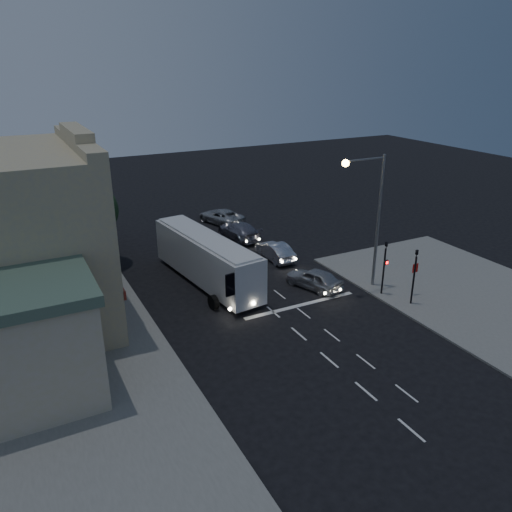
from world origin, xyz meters
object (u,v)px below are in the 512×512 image
car_sedan_a (275,251)px  car_sedan_b (239,230)px  traffic_signal_main (385,261)px  tour_bus (206,258)px  car_sedan_c (221,216)px  car_suv (314,279)px  regulatory_sign (414,274)px  streetlight (372,208)px  street_tree (90,208)px  traffic_signal_side (415,270)px

car_sedan_a → car_sedan_b: 5.72m
car_sedan_b → traffic_signal_main: traffic_signal_main is taller
tour_bus → car_sedan_b: tour_bus is taller
tour_bus → car_sedan_c: bearing=55.1°
car_suv → regulatory_sign: size_ratio=1.88×
car_sedan_a → traffic_signal_main: size_ratio=1.03×
traffic_signal_main → regulatory_sign: traffic_signal_main is taller
streetlight → street_tree: size_ratio=1.45×
car_sedan_c → traffic_signal_side: traffic_signal_side is taller
tour_bus → traffic_signal_side: 13.82m
car_sedan_b → car_sedan_c: (0.36, 4.77, -0.04)m
traffic_signal_main → traffic_signal_side: same height
car_suv → street_tree: size_ratio=0.67×
traffic_signal_main → traffic_signal_side: 2.10m
car_sedan_b → tour_bus: bearing=46.1°
car_suv → regulatory_sign: (5.09, -4.04, 0.89)m
traffic_signal_side → streetlight: (-0.96, 3.40, 3.31)m
traffic_signal_main → streetlight: size_ratio=0.46×
tour_bus → traffic_signal_side: bearing=-49.0°
traffic_signal_side → streetlight: size_ratio=0.46×
car_sedan_c → traffic_signal_side: (3.86, -21.37, 1.73)m
car_suv → traffic_signal_side: (4.09, -5.00, 1.71)m
car_suv → traffic_signal_main: traffic_signal_main is taller
tour_bus → car_suv: size_ratio=2.78×
car_sedan_a → traffic_signal_side: (3.84, -10.88, 1.73)m
car_sedan_a → streetlight: bearing=111.7°
car_sedan_c → traffic_signal_main: (3.16, -19.39, 1.73)m
car_sedan_b → traffic_signal_side: size_ratio=1.23×
car_sedan_c → regulatory_sign: size_ratio=2.26×
regulatory_sign → street_tree: street_tree is taller
traffic_signal_main → streetlight: streetlight is taller
tour_bus → car_suv: tour_bus is taller
car_sedan_c → streetlight: 18.88m
car_sedan_c → street_tree: 14.17m
streetlight → regulatory_sign: bearing=-51.3°
car_sedan_b → car_sedan_c: size_ratio=1.02×
car_suv → tour_bus: bearing=-53.9°
tour_bus → car_suv: bearing=-41.4°
car_suv → traffic_signal_side: 6.68m
traffic_signal_main → street_tree: (-15.81, 14.25, 2.08)m
street_tree → regulatory_sign: bearing=-41.1°
car_sedan_a → traffic_signal_main: 9.60m
traffic_signal_side → tour_bus: bearing=138.0°
car_sedan_b → regulatory_sign: bearing=104.0°
regulatory_sign → streetlight: 5.18m
car_suv → car_sedan_a: car_suv is taller
regulatory_sign → car_suv: bearing=141.6°
traffic_signal_main → street_tree: size_ratio=0.66×
car_sedan_b → streetlight: streetlight is taller
car_suv → street_tree: street_tree is taller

